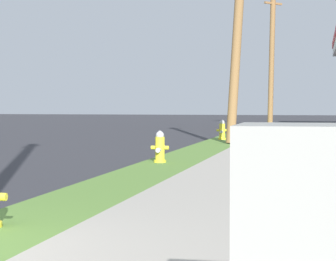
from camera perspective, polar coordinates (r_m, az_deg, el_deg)
fire_hydrant_second at (r=16.77m, az=-0.65°, el=-1.45°), size 0.42×0.38×0.74m
fire_hydrant_third at (r=27.18m, az=4.32°, el=-0.03°), size 0.42×0.37×0.74m
utility_pole_midground at (r=25.03m, az=5.60°, el=8.85°), size 0.92×1.81×8.41m
utility_pole_background at (r=44.43m, az=8.24°, el=5.72°), size 1.03×1.12×8.04m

